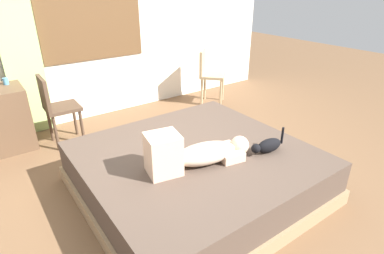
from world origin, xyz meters
TOP-DOWN VIEW (x-y plane):
  - ground_plane at (0.00, 0.00)m, footprint 16.00×16.00m
  - back_wall_with_window at (0.00, 2.39)m, footprint 6.40×0.14m
  - bed at (0.13, -0.04)m, footprint 2.01×1.93m
  - person_lying at (0.00, -0.20)m, footprint 0.94×0.41m
  - cat at (0.66, -0.41)m, footprint 0.36×0.14m
  - cup at (-1.06, 2.10)m, footprint 0.06×0.06m
  - chair_by_desk at (-0.64, 1.71)m, footprint 0.39×0.39m
  - chair_spare at (1.72, 1.79)m, footprint 0.54×0.54m
  - curtain_left at (-0.81, 2.27)m, footprint 0.44×0.06m

SIDE VIEW (x-z plane):
  - ground_plane at x=0.00m, z-range 0.00..0.00m
  - bed at x=0.13m, z-range 0.00..0.42m
  - cat at x=0.66m, z-range 0.39..0.60m
  - chair_by_desk at x=-0.64m, z-range 0.08..0.94m
  - chair_spare at x=1.72m, z-range 0.08..0.94m
  - person_lying at x=0.00m, z-range 0.37..0.71m
  - cup at x=-1.06m, z-range 0.74..0.82m
  - curtain_left at x=-0.81m, z-range 0.00..2.63m
  - back_wall_with_window at x=0.00m, z-range 0.00..2.90m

